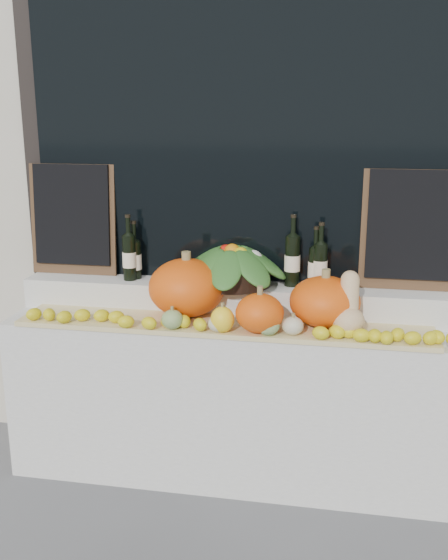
# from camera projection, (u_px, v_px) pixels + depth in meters

# --- Properties ---
(storefront_facade) EXTENTS (7.00, 0.94, 4.50)m
(storefront_facade) POSITION_uv_depth(u_px,v_px,m) (249.00, 56.00, 3.60)
(storefront_facade) COLOR beige
(storefront_facade) RESTS_ON ground
(display_sill) EXTENTS (2.30, 0.55, 0.88)m
(display_sill) POSITION_uv_depth(u_px,v_px,m) (226.00, 397.00, 3.38)
(display_sill) COLOR silver
(display_sill) RESTS_ON ground
(rear_tier) EXTENTS (2.30, 0.25, 0.16)m
(rear_tier) POSITION_uv_depth(u_px,v_px,m) (231.00, 298.00, 3.39)
(rear_tier) COLOR silver
(rear_tier) RESTS_ON display_sill
(straw_bedding) EXTENTS (2.10, 0.32, 0.02)m
(straw_bedding) POSITION_uv_depth(u_px,v_px,m) (222.00, 326.00, 3.15)
(straw_bedding) COLOR tan
(straw_bedding) RESTS_ON display_sill
(pumpkin_left) EXTENTS (0.51, 0.51, 0.30)m
(pumpkin_left) POSITION_uv_depth(u_px,v_px,m) (187.00, 287.00, 3.24)
(pumpkin_left) COLOR #F3580C
(pumpkin_left) RESTS_ON straw_bedding
(pumpkin_right) EXTENTS (0.42, 0.42, 0.25)m
(pumpkin_right) POSITION_uv_depth(u_px,v_px,m) (325.00, 302.00, 3.09)
(pumpkin_right) COLOR #F3580C
(pumpkin_right) RESTS_ON straw_bedding
(pumpkin_center) EXTENTS (0.26, 0.26, 0.19)m
(pumpkin_center) POSITION_uv_depth(u_px,v_px,m) (260.00, 313.00, 3.00)
(pumpkin_center) COLOR #F3580C
(pumpkin_center) RESTS_ON straw_bedding
(butternut_squash) EXTENTS (0.15, 0.21, 0.29)m
(butternut_squash) POSITION_uv_depth(u_px,v_px,m) (349.00, 309.00, 2.98)
(butternut_squash) COLOR #D8AF7F
(butternut_squash) RESTS_ON straw_bedding
(decorative_gourds) EXTENTS (0.92, 0.17, 0.15)m
(decorative_gourds) POSITION_uv_depth(u_px,v_px,m) (248.00, 322.00, 3.00)
(decorative_gourds) COLOR #2B651E
(decorative_gourds) RESTS_ON straw_bedding
(lemon_heap) EXTENTS (2.20, 0.16, 0.06)m
(lemon_heap) POSITION_uv_depth(u_px,v_px,m) (218.00, 325.00, 3.03)
(lemon_heap) COLOR yellow
(lemon_heap) RESTS_ON straw_bedding
(produce_bowl) EXTENTS (0.62, 0.62, 0.23)m
(produce_bowl) POSITION_uv_depth(u_px,v_px,m) (232.00, 265.00, 3.33)
(produce_bowl) COLOR black
(produce_bowl) RESTS_ON rear_tier
(wine_bottle_far_left) EXTENTS (0.08, 0.08, 0.36)m
(wine_bottle_far_left) POSITION_uv_depth(u_px,v_px,m) (129.00, 257.00, 3.42)
(wine_bottle_far_left) COLOR black
(wine_bottle_far_left) RESTS_ON rear_tier
(wine_bottle_near_left) EXTENTS (0.08, 0.08, 0.32)m
(wine_bottle_near_left) POSITION_uv_depth(u_px,v_px,m) (135.00, 259.00, 3.45)
(wine_bottle_near_left) COLOR black
(wine_bottle_near_left) RESTS_ON rear_tier
(wine_bottle_tall) EXTENTS (0.08, 0.08, 0.38)m
(wine_bottle_tall) POSITION_uv_depth(u_px,v_px,m) (292.00, 260.00, 3.30)
(wine_bottle_tall) COLOR black
(wine_bottle_tall) RESTS_ON rear_tier
(wine_bottle_near_right) EXTENTS (0.08, 0.08, 0.35)m
(wine_bottle_near_right) POSITION_uv_depth(u_px,v_px,m) (320.00, 265.00, 3.25)
(wine_bottle_near_right) COLOR black
(wine_bottle_near_right) RESTS_ON rear_tier
(wine_bottle_far_right) EXTENTS (0.08, 0.08, 0.33)m
(wine_bottle_far_right) POSITION_uv_depth(u_px,v_px,m) (315.00, 267.00, 3.27)
(wine_bottle_far_right) COLOR black
(wine_bottle_far_right) RESTS_ON rear_tier
(chalkboard_left) EXTENTS (0.50, 0.08, 0.62)m
(chalkboard_left) POSITION_uv_depth(u_px,v_px,m) (72.00, 217.00, 3.50)
(chalkboard_left) COLOR #4C331E
(chalkboard_left) RESTS_ON rear_tier
(chalkboard_right) EXTENTS (0.50, 0.08, 0.62)m
(chalkboard_right) POSITION_uv_depth(u_px,v_px,m) (411.00, 228.00, 3.19)
(chalkboard_right) COLOR #4C331E
(chalkboard_right) RESTS_ON rear_tier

